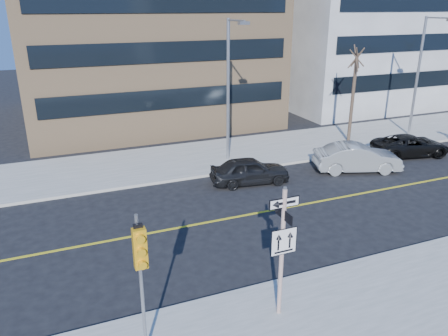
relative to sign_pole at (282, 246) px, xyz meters
name	(u,v)px	position (x,y,z in m)	size (l,w,h in m)	color
ground	(244,272)	(0.00, 2.51, -2.44)	(120.00, 120.00, 0.00)	black
far_sidewalk	(398,132)	(18.00, 14.51, -2.36)	(66.00, 6.00, 0.15)	gray
road_centerline	(419,183)	(12.00, 6.51, -2.43)	(40.00, 0.14, 0.01)	gold
sign_pole	(282,246)	(0.00, 0.00, 0.00)	(0.92, 0.92, 4.06)	white
traffic_signal	(141,259)	(-4.00, -0.15, 0.59)	(0.32, 0.45, 4.00)	gray
parked_car_a	(250,171)	(3.72, 9.86, -1.73)	(4.12, 1.66, 1.40)	black
parked_car_b	(357,158)	(10.06, 9.22, -1.66)	(4.73, 1.65, 1.56)	gray
parked_car_c	(411,145)	(14.90, 10.21, -1.78)	(4.69, 2.16, 1.30)	black
streetlight_a	(230,82)	(4.00, 13.27, 2.32)	(0.55, 2.25, 8.00)	gray
streetlight_b	(421,69)	(18.00, 13.27, 2.32)	(0.55, 2.25, 8.00)	gray
street_tree_west	(357,60)	(13.00, 13.81, 3.09)	(1.80, 1.80, 6.35)	#3C2F23
building_brick	(137,3)	(2.00, 27.51, 6.56)	(18.00, 18.00, 18.00)	tan
building_grey_mid	(367,20)	(24.00, 26.51, 5.06)	(20.00, 16.00, 15.00)	#939598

